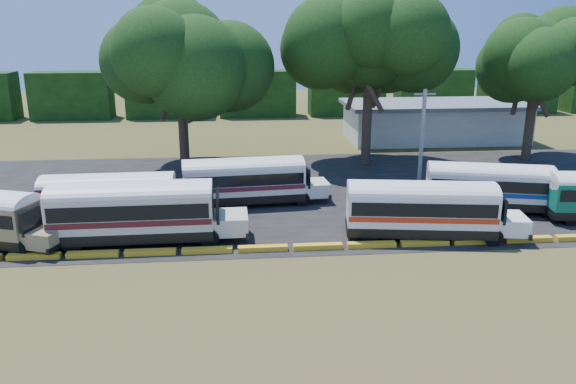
{
  "coord_description": "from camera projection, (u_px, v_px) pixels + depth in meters",
  "views": [
    {
      "loc": [
        -2.67,
        -27.24,
        11.8
      ],
      "look_at": [
        0.32,
        6.0,
        1.81
      ],
      "focal_mm": 35.0,
      "sensor_mm": 36.0,
      "label": 1
    }
  ],
  "objects": [
    {
      "name": "asphalt_strip",
      "position": [
        290.0,
        192.0,
        41.13
      ],
      "size": [
        64.0,
        24.0,
        0.02
      ],
      "primitive_type": "cube",
      "color": "black",
      "rests_on": "ground"
    },
    {
      "name": "bus_cream_west",
      "position": [
        137.0,
        209.0,
        31.02
      ],
      "size": [
        10.87,
        2.9,
        3.56
      ],
      "rotation": [
        0.0,
        0.0,
        0.02
      ],
      "color": "black",
      "rests_on": "ground"
    },
    {
      "name": "curb",
      "position": [
        290.0,
        248.0,
        30.51
      ],
      "size": [
        53.7,
        0.45,
        0.3
      ],
      "color": "yellow",
      "rests_on": "ground"
    },
    {
      "name": "bus_white_blue",
      "position": [
        492.0,
        184.0,
        36.6
      ],
      "size": [
        9.88,
        4.69,
        3.16
      ],
      "rotation": [
        0.0,
        0.0,
        -0.25
      ],
      "color": "black",
      "rests_on": "ground"
    },
    {
      "name": "bus_cream_east",
      "position": [
        247.0,
        178.0,
        37.79
      ],
      "size": [
        10.09,
        3.33,
        3.26
      ],
      "rotation": [
        0.0,
        0.0,
        0.09
      ],
      "color": "black",
      "rests_on": "ground"
    },
    {
      "name": "treeline_backdrop",
      "position": [
        257.0,
        93.0,
        74.54
      ],
      "size": [
        130.0,
        4.0,
        6.0
      ],
      "color": "black",
      "rests_on": "ground"
    },
    {
      "name": "tree_east",
      "position": [
        538.0,
        55.0,
        48.3
      ],
      "size": [
        8.28,
        8.28,
        12.41
      ],
      "color": "#36241B",
      "rests_on": "ground"
    },
    {
      "name": "tree_center",
      "position": [
        370.0,
        39.0,
        46.46
      ],
      "size": [
        11.0,
        11.0,
        14.75
      ],
      "color": "#36241B",
      "rests_on": "ground"
    },
    {
      "name": "bus_red",
      "position": [
        113.0,
        195.0,
        34.11
      ],
      "size": [
        9.7,
        2.63,
        3.17
      ],
      "rotation": [
        0.0,
        0.0,
        0.02
      ],
      "color": "black",
      "rests_on": "ground"
    },
    {
      "name": "tree_west",
      "position": [
        179.0,
        53.0,
        44.39
      ],
      "size": [
        11.33,
        11.33,
        13.78
      ],
      "color": "#36241B",
      "rests_on": "ground"
    },
    {
      "name": "bus_white_red",
      "position": [
        424.0,
        207.0,
        31.82
      ],
      "size": [
        10.4,
        3.95,
        3.34
      ],
      "rotation": [
        0.0,
        0.0,
        -0.15
      ],
      "color": "black",
      "rests_on": "ground"
    },
    {
      "name": "ground",
      "position": [
        292.0,
        257.0,
        29.6
      ],
      "size": [
        160.0,
        160.0,
        0.0
      ],
      "primitive_type": "plane",
      "color": "#3A4617",
      "rests_on": "ground"
    },
    {
      "name": "utility_pole",
      "position": [
        422.0,
        136.0,
        42.11
      ],
      "size": [
        1.6,
        0.3,
        7.25
      ],
      "color": "gray",
      "rests_on": "ground"
    },
    {
      "name": "terminal_building",
      "position": [
        434.0,
        121.0,
        59.19
      ],
      "size": [
        19.0,
        9.0,
        4.0
      ],
      "color": "silver",
      "rests_on": "ground"
    }
  ]
}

